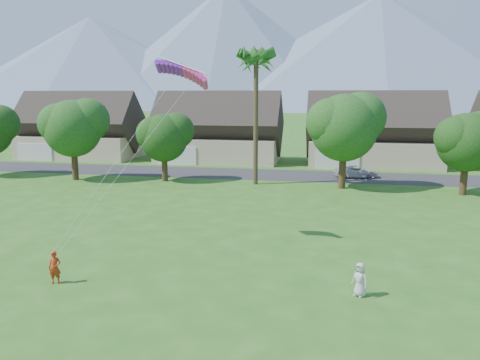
% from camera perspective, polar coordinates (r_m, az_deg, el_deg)
% --- Properties ---
extents(ground, '(500.00, 500.00, 0.00)m').
position_cam_1_polar(ground, '(17.43, -6.43, -18.44)').
color(ground, '#2D6019').
rests_on(ground, ground).
extents(street, '(90.00, 7.00, 0.01)m').
position_cam_1_polar(street, '(49.50, 5.16, 0.61)').
color(street, '#2D2D30').
rests_on(street, ground).
extents(kite_flyer, '(0.61, 0.46, 1.50)m').
position_cam_1_polar(kite_flyer, '(22.86, -21.64, -9.89)').
color(kite_flyer, '#AD2F13').
rests_on(kite_flyer, ground).
extents(watcher, '(0.85, 0.80, 1.47)m').
position_cam_1_polar(watcher, '(20.67, 14.41, -11.68)').
color(watcher, beige).
rests_on(watcher, ground).
extents(parked_car, '(4.71, 2.84, 1.22)m').
position_cam_1_polar(parked_car, '(49.27, 13.96, 1.02)').
color(parked_car, silver).
rests_on(parked_car, ground).
extents(mountain_ridge, '(540.00, 240.00, 70.00)m').
position_cam_1_polar(mountain_ridge, '(275.40, 12.24, 14.49)').
color(mountain_ridge, slate).
rests_on(mountain_ridge, ground).
extents(houses_row, '(72.75, 8.19, 8.86)m').
position_cam_1_polar(houses_row, '(57.92, 6.57, 5.44)').
color(houses_row, beige).
rests_on(houses_row, ground).
extents(tree_row, '(62.27, 6.67, 8.45)m').
position_cam_1_polar(tree_row, '(43.01, 2.94, 5.72)').
color(tree_row, '#47301C').
rests_on(tree_row, ground).
extents(fan_palm, '(3.00, 3.00, 13.80)m').
position_cam_1_polar(fan_palm, '(43.70, 1.98, 14.88)').
color(fan_palm, '#4C3D26').
rests_on(fan_palm, ground).
extents(parafoil_kite, '(2.97, 1.02, 0.50)m').
position_cam_1_polar(parafoil_kite, '(26.11, -6.90, 13.06)').
color(parafoil_kite, purple).
rests_on(parafoil_kite, ground).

